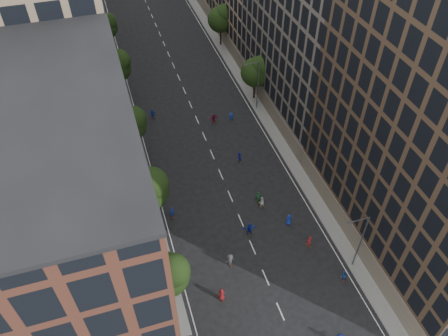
% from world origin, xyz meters
% --- Properties ---
extents(ground, '(240.00, 240.00, 0.00)m').
position_xyz_m(ground, '(0.00, 40.00, 0.00)').
color(ground, black).
rests_on(ground, ground).
extents(sidewalk_left, '(4.00, 105.00, 0.15)m').
position_xyz_m(sidewalk_left, '(-12.00, 47.50, 0.07)').
color(sidewalk_left, slate).
rests_on(sidewalk_left, ground).
extents(sidewalk_right, '(4.00, 105.00, 0.15)m').
position_xyz_m(sidewalk_right, '(12.00, 47.50, 0.07)').
color(sidewalk_right, slate).
rests_on(sidewalk_right, ground).
extents(bldg_left_a, '(14.00, 22.00, 30.00)m').
position_xyz_m(bldg_left_a, '(-19.00, 11.00, 15.00)').
color(bldg_left_a, '#512A1F').
rests_on(bldg_left_a, ground).
extents(bldg_left_b, '(14.00, 26.00, 34.00)m').
position_xyz_m(bldg_left_b, '(-19.00, 35.00, 17.00)').
color(bldg_left_b, '#937B60').
rests_on(bldg_left_b, ground).
extents(bldg_left_c, '(14.00, 20.00, 28.00)m').
position_xyz_m(bldg_left_c, '(-19.00, 58.00, 14.00)').
color(bldg_left_c, '#512A1F').
rests_on(bldg_left_c, ground).
extents(bldg_right_a, '(14.00, 30.00, 36.00)m').
position_xyz_m(bldg_right_a, '(19.00, 15.00, 18.00)').
color(bldg_right_a, '#4B3728').
rests_on(bldg_right_a, ground).
extents(bldg_right_b, '(14.00, 28.00, 33.00)m').
position_xyz_m(bldg_right_b, '(19.00, 44.00, 16.50)').
color(bldg_right_b, '#655C53').
rests_on(bldg_right_b, ground).
extents(tree_left_1, '(4.80, 4.80, 8.21)m').
position_xyz_m(tree_left_1, '(-11.02, 13.86, 5.55)').
color(tree_left_1, black).
rests_on(tree_left_1, ground).
extents(tree_left_2, '(5.60, 5.60, 9.45)m').
position_xyz_m(tree_left_2, '(-10.99, 25.83, 6.36)').
color(tree_left_2, black).
rests_on(tree_left_2, ground).
extents(tree_left_3, '(5.00, 5.00, 8.58)m').
position_xyz_m(tree_left_3, '(-11.02, 39.85, 5.82)').
color(tree_left_3, black).
rests_on(tree_left_3, ground).
extents(tree_left_4, '(5.40, 5.40, 9.08)m').
position_xyz_m(tree_left_4, '(-11.00, 55.84, 6.10)').
color(tree_left_4, black).
rests_on(tree_left_4, ground).
extents(tree_left_5, '(4.80, 4.80, 8.33)m').
position_xyz_m(tree_left_5, '(-11.02, 71.86, 5.68)').
color(tree_left_5, black).
rests_on(tree_left_5, ground).
extents(tree_right_a, '(5.00, 5.00, 8.39)m').
position_xyz_m(tree_right_a, '(11.38, 47.85, 5.63)').
color(tree_right_a, black).
rests_on(tree_right_a, ground).
extents(tree_right_b, '(5.20, 5.20, 8.83)m').
position_xyz_m(tree_right_b, '(11.39, 67.85, 5.96)').
color(tree_right_b, black).
rests_on(tree_right_b, ground).
extents(streetlamp_near, '(2.64, 0.22, 9.06)m').
position_xyz_m(streetlamp_near, '(10.37, 12.00, 5.17)').
color(streetlamp_near, '#595B60').
rests_on(streetlamp_near, ground).
extents(streetlamp_far, '(2.64, 0.22, 9.06)m').
position_xyz_m(streetlamp_far, '(10.37, 45.00, 5.17)').
color(streetlamp_far, '#595B60').
rests_on(streetlamp_far, ground).
extents(skater_2, '(0.75, 0.59, 1.54)m').
position_xyz_m(skater_2, '(8.50, 10.58, 0.77)').
color(skater_2, '#123A9A').
rests_on(skater_2, ground).
extents(skater_6, '(0.99, 0.76, 1.80)m').
position_xyz_m(skater_6, '(-5.77, 12.43, 0.90)').
color(skater_6, maroon).
rests_on(skater_6, ground).
extents(skater_7, '(0.76, 0.63, 1.77)m').
position_xyz_m(skater_7, '(6.74, 16.13, 0.88)').
color(skater_7, '#AF1D1D').
rests_on(skater_7, ground).
extents(skater_8, '(0.87, 0.69, 1.78)m').
position_xyz_m(skater_8, '(3.39, 23.94, 0.89)').
color(skater_8, silver).
rests_on(skater_8, ground).
extents(skater_9, '(1.28, 0.87, 1.84)m').
position_xyz_m(skater_9, '(-3.46, 16.47, 0.92)').
color(skater_9, '#3E3E43').
rests_on(skater_9, ground).
extents(skater_10, '(1.13, 0.53, 1.89)m').
position_xyz_m(skater_10, '(3.33, 24.83, 0.94)').
color(skater_10, '#22723D').
rests_on(skater_10, ground).
extents(skater_11, '(1.70, 0.66, 1.79)m').
position_xyz_m(skater_11, '(0.34, 20.18, 0.90)').
color(skater_11, '#152FB2').
rests_on(skater_11, ground).
extents(skater_12, '(0.99, 0.80, 1.77)m').
position_xyz_m(skater_12, '(5.70, 20.06, 0.88)').
color(skater_12, '#1430A7').
rests_on(skater_12, ground).
extents(skater_13, '(0.74, 0.63, 1.73)m').
position_xyz_m(skater_13, '(-8.50, 25.84, 0.87)').
color(skater_13, '#142CA5').
rests_on(skater_13, ground).
extents(skater_14, '(0.94, 0.85, 1.57)m').
position_xyz_m(skater_14, '(3.44, 33.36, 0.79)').
color(skater_14, '#13189D').
rests_on(skater_14, ground).
extents(skater_15, '(1.13, 0.74, 1.64)m').
position_xyz_m(skater_15, '(5.29, 42.93, 0.82)').
color(skater_15, '#132E9F').
rests_on(skater_15, ground).
extents(skater_16, '(1.20, 0.79, 1.90)m').
position_xyz_m(skater_16, '(-6.91, 47.44, 0.95)').
color(skater_16, blue).
rests_on(skater_16, ground).
extents(skater_17, '(1.63, 0.53, 1.75)m').
position_xyz_m(skater_17, '(2.43, 43.36, 0.88)').
color(skater_17, maroon).
rests_on(skater_17, ground).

